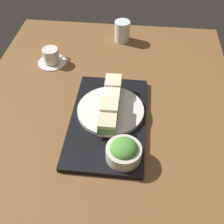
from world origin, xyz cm
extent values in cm
cube|color=brown|center=(0.00, 0.00, -1.50)|extent=(140.00, 100.00, 3.00)
cube|color=black|center=(1.63, -2.39, 0.92)|extent=(44.03, 26.28, 1.85)
cylinder|color=silver|center=(5.10, -2.88, 2.57)|extent=(23.79, 23.79, 1.45)
cube|color=beige|center=(-4.46, -2.94, 3.97)|extent=(6.80, 5.98, 1.35)
cube|color=#669347|center=(-4.46, -2.94, 5.90)|extent=(7.13, 6.12, 2.50)
cube|color=beige|center=(-4.46, -2.94, 7.83)|extent=(6.80, 5.98, 1.35)
cube|color=beige|center=(1.91, -2.90, 4.15)|extent=(6.80, 5.98, 1.71)
cube|color=#CC6B4C|center=(1.91, -2.90, 6.37)|extent=(6.96, 6.39, 2.71)
cube|color=beige|center=(1.91, -2.90, 8.58)|extent=(6.80, 5.98, 1.71)
cube|color=#EFE5C1|center=(8.29, -2.86, 4.01)|extent=(6.80, 5.98, 1.43)
cube|color=#669347|center=(8.29, -2.86, 5.76)|extent=(7.12, 6.15, 2.06)
cube|color=#EFE5C1|center=(8.29, -2.86, 7.50)|extent=(6.80, 5.98, 1.43)
cube|color=beige|center=(14.67, -2.82, 4.16)|extent=(6.80, 5.98, 1.72)
cube|color=#B74C42|center=(14.67, -2.82, 6.10)|extent=(6.95, 6.22, 2.18)
cube|color=beige|center=(14.67, -2.82, 8.05)|extent=(6.80, 5.98, 1.72)
cylinder|color=beige|center=(-13.87, -9.02, 4.09)|extent=(11.03, 11.03, 4.48)
ellipsoid|color=#4C9338|center=(-13.87, -9.02, 6.33)|extent=(8.44, 8.44, 4.64)
cylinder|color=silver|center=(33.71, 26.25, 0.40)|extent=(12.40, 12.40, 0.80)
cylinder|color=silver|center=(33.71, 26.25, 3.88)|extent=(6.89, 6.89, 6.16)
cylinder|color=black|center=(33.71, 26.25, 6.56)|extent=(6.34, 6.34, 0.40)
torus|color=silver|center=(37.57, 25.04, 3.88)|extent=(4.29, 2.04, 4.25)
cylinder|color=silver|center=(55.09, -2.88, 4.89)|extent=(7.31, 7.31, 9.78)
camera|label=1|loc=(-63.23, -10.78, 74.38)|focal=44.64mm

